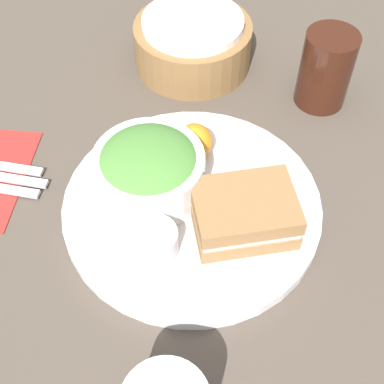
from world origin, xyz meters
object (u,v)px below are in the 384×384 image
Objects in this scene: dressing_cup at (154,242)px; drink_glass at (326,69)px; salad_bowl at (149,169)px; plate at (192,206)px; sandwich at (244,213)px; bread_basket at (193,43)px.

drink_glass is at bearing 56.04° from dressing_cup.
salad_bowl is 1.20× the size of drink_glass.
sandwich reaches higher than plate.
plate is 0.09m from dressing_cup.
salad_bowl is at bearing -136.62° from drink_glass.
salad_bowl is at bearing 158.70° from sandwich.
sandwich is 2.46× the size of dressing_cup.
plate is 0.29m from drink_glass.
drink_glass is 0.63× the size of bread_basket.
drink_glass is at bearing 68.10° from sandwich.
dressing_cup is at bearing -115.47° from plate.
bread_basket is at bearing 106.51° from sandwich.
sandwich is at bearing -73.49° from bread_basket.
salad_bowl reaches higher than sandwich.
salad_bowl is 0.76× the size of bread_basket.
salad_bowl reaches higher than plate.
salad_bowl is at bearing -95.01° from bread_basket.
bread_basket reaches higher than sandwich.
sandwich is 0.13m from salad_bowl.
salad_bowl is 0.30m from drink_glass.
plate is 2.83× the size of drink_glass.
dressing_cup is 0.49× the size of drink_glass.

